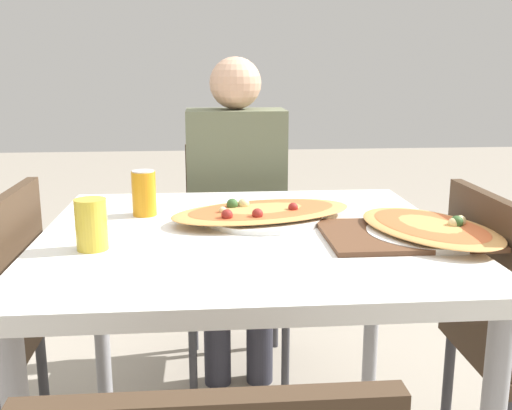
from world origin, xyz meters
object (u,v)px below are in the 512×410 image
dining_table (248,262)px  person_seated (237,199)px  soda_can (144,193)px  pizza_main (262,213)px  chair_far_seated (235,242)px  pizza_second (430,229)px  drink_glass (91,224)px

dining_table → person_seated: (0.01, 0.70, 0.01)m
dining_table → soda_can: (-0.27, 0.19, 0.14)m
soda_can → pizza_main: bearing=-14.5°
dining_table → chair_far_seated: (0.01, 0.81, -0.19)m
chair_far_seated → pizza_main: (0.04, -0.70, 0.29)m
pizza_second → pizza_main: bearing=153.8°
chair_far_seated → pizza_second: size_ratio=1.81×
pizza_main → pizza_second: (0.39, -0.19, -0.00)m
dining_table → pizza_second: pizza_second is taller
dining_table → drink_glass: drink_glass is taller
chair_far_seated → drink_glass: bearing=68.4°
pizza_main → drink_glass: (-0.41, -0.23, 0.04)m
dining_table → soda_can: soda_can is taller
soda_can → drink_glass: bearing=-105.6°
soda_can → pizza_second: bearing=-21.2°
pizza_main → drink_glass: size_ratio=4.75×
chair_far_seated → pizza_main: bearing=93.1°
dining_table → soda_can: size_ratio=8.15×
drink_glass → chair_far_seated: bearing=68.4°
dining_table → pizza_main: bearing=66.9°
soda_can → drink_glass: 0.32m
chair_far_seated → drink_glass: (-0.37, -0.93, 0.33)m
dining_table → pizza_main: (0.05, 0.11, 0.10)m
soda_can → pizza_second: 0.76m
dining_table → person_seated: bearing=89.3°
chair_far_seated → person_seated: (-0.00, -0.11, 0.20)m
chair_far_seated → pizza_second: bearing=115.6°
chair_far_seated → pizza_second: 1.03m
person_seated → soda_can: person_seated is taller
pizza_main → drink_glass: 0.47m
person_seated → pizza_main: 0.60m
chair_far_seated → person_seated: 0.23m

